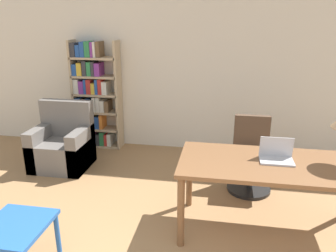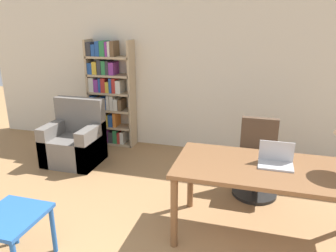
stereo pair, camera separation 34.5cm
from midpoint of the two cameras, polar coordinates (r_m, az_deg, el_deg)
The scene contains 7 objects.
wall_back at distance 5.28m, azimuth 3.26°, elevation 9.96°, with size 8.00×0.06×2.70m.
desk at distance 3.33m, azimuth 14.74°, elevation -7.73°, with size 1.80×0.86×0.78m.
laptop at distance 3.34m, azimuth 15.58°, elevation -5.06°, with size 0.32×0.21×0.23m.
office_chair at distance 4.27m, azimuth 11.94°, elevation -5.50°, with size 0.55×0.55×0.95m.
side_table_blue at distance 3.16m, azimuth -27.99°, elevation -16.35°, with size 0.51×0.57×0.51m.
armchair at distance 5.13m, azimuth -19.73°, elevation -3.36°, with size 0.79×0.68×0.96m.
bookshelf at distance 5.64m, azimuth -14.54°, elevation 4.87°, with size 0.79×0.28×1.78m.
Camera 1 is at (0.43, -0.70, 2.11)m, focal length 35.00 mm.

